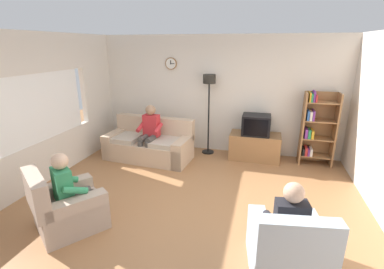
{
  "coord_description": "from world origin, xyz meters",
  "views": [
    {
      "loc": [
        1.07,
        -3.81,
        2.48
      ],
      "look_at": [
        -0.19,
        0.93,
        0.89
      ],
      "focal_mm": 26.15,
      "sensor_mm": 36.0,
      "label": 1
    }
  ],
  "objects_px": {
    "couch": "(149,145)",
    "person_in_right_armchair": "(288,221)",
    "tv_stand": "(255,146)",
    "bookshelf": "(316,128)",
    "tv": "(256,125)",
    "person_on_couch": "(149,130)",
    "person_in_left_armchair": "(70,187)",
    "floor_lamp": "(209,92)",
    "armchair_near_window": "(67,209)",
    "armchair_near_bookshelf": "(287,250)"
  },
  "relations": [
    {
      "from": "couch",
      "to": "person_in_right_armchair",
      "type": "distance_m",
      "value": 3.86
    },
    {
      "from": "tv_stand",
      "to": "bookshelf",
      "type": "relative_size",
      "value": 0.69
    },
    {
      "from": "tv",
      "to": "bookshelf",
      "type": "xyz_separation_m",
      "value": [
        1.23,
        0.1,
        -0.01
      ]
    },
    {
      "from": "person_on_couch",
      "to": "person_in_left_armchair",
      "type": "bearing_deg",
      "value": -92.91
    },
    {
      "from": "floor_lamp",
      "to": "couch",
      "type": "bearing_deg",
      "value": -150.89
    },
    {
      "from": "person_on_couch",
      "to": "person_in_left_armchair",
      "type": "xyz_separation_m",
      "value": [
        -0.13,
        -2.47,
        -0.09
      ]
    },
    {
      "from": "floor_lamp",
      "to": "armchair_near_window",
      "type": "distance_m",
      "value": 3.77
    },
    {
      "from": "armchair_near_window",
      "to": "armchair_near_bookshelf",
      "type": "height_order",
      "value": "same"
    },
    {
      "from": "tv",
      "to": "person_on_couch",
      "type": "distance_m",
      "value": 2.33
    },
    {
      "from": "bookshelf",
      "to": "person_in_left_armchair",
      "type": "distance_m",
      "value": 4.83
    },
    {
      "from": "couch",
      "to": "bookshelf",
      "type": "distance_m",
      "value": 3.62
    },
    {
      "from": "tv_stand",
      "to": "tv",
      "type": "bearing_deg",
      "value": -90.0
    },
    {
      "from": "bookshelf",
      "to": "person_on_couch",
      "type": "height_order",
      "value": "bookshelf"
    },
    {
      "from": "armchair_near_window",
      "to": "couch",
      "type": "bearing_deg",
      "value": 87.62
    },
    {
      "from": "tv",
      "to": "armchair_near_bookshelf",
      "type": "xyz_separation_m",
      "value": [
        0.52,
        -3.28,
        -0.51
      ]
    },
    {
      "from": "bookshelf",
      "to": "person_in_right_armchair",
      "type": "xyz_separation_m",
      "value": [
        -0.73,
        -3.29,
        -0.19
      ]
    },
    {
      "from": "tv_stand",
      "to": "bookshelf",
      "type": "xyz_separation_m",
      "value": [
        1.23,
        0.07,
        0.5
      ]
    },
    {
      "from": "bookshelf",
      "to": "armchair_near_window",
      "type": "bearing_deg",
      "value": -137.78
    },
    {
      "from": "person_on_couch",
      "to": "person_in_right_armchair",
      "type": "bearing_deg",
      "value": -42.7
    },
    {
      "from": "person_on_couch",
      "to": "person_in_left_armchair",
      "type": "height_order",
      "value": "person_on_couch"
    },
    {
      "from": "tv",
      "to": "armchair_near_bookshelf",
      "type": "height_order",
      "value": "tv"
    },
    {
      "from": "couch",
      "to": "person_on_couch",
      "type": "bearing_deg",
      "value": -57.95
    },
    {
      "from": "person_in_left_armchair",
      "to": "person_on_couch",
      "type": "bearing_deg",
      "value": 87.09
    },
    {
      "from": "floor_lamp",
      "to": "person_in_right_armchair",
      "type": "relative_size",
      "value": 1.65
    },
    {
      "from": "tv",
      "to": "bookshelf",
      "type": "bearing_deg",
      "value": 4.61
    },
    {
      "from": "armchair_near_window",
      "to": "armchair_near_bookshelf",
      "type": "xyz_separation_m",
      "value": [
        2.93,
        -0.07,
        0.0
      ]
    },
    {
      "from": "floor_lamp",
      "to": "armchair_near_bookshelf",
      "type": "xyz_separation_m",
      "value": [
        1.6,
        -3.4,
        -1.16
      ]
    },
    {
      "from": "floor_lamp",
      "to": "person_on_couch",
      "type": "height_order",
      "value": "floor_lamp"
    },
    {
      "from": "tv_stand",
      "to": "person_in_right_armchair",
      "type": "xyz_separation_m",
      "value": [
        0.5,
        -3.21,
        0.31
      ]
    },
    {
      "from": "tv_stand",
      "to": "floor_lamp",
      "type": "relative_size",
      "value": 0.59
    },
    {
      "from": "couch",
      "to": "armchair_near_window",
      "type": "xyz_separation_m",
      "value": [
        -0.11,
        -2.65,
        -0.02
      ]
    },
    {
      "from": "bookshelf",
      "to": "floor_lamp",
      "type": "height_order",
      "value": "floor_lamp"
    },
    {
      "from": "armchair_near_window",
      "to": "person_on_couch",
      "type": "height_order",
      "value": "person_on_couch"
    },
    {
      "from": "person_in_right_armchair",
      "to": "floor_lamp",
      "type": "bearing_deg",
      "value": 115.62
    },
    {
      "from": "tv_stand",
      "to": "armchair_near_window",
      "type": "xyz_separation_m",
      "value": [
        -2.41,
        -3.23,
        -0.0
      ]
    },
    {
      "from": "floor_lamp",
      "to": "armchair_near_window",
      "type": "bearing_deg",
      "value": -111.74
    },
    {
      "from": "person_in_right_armchair",
      "to": "bookshelf",
      "type": "bearing_deg",
      "value": 77.55
    },
    {
      "from": "couch",
      "to": "person_on_couch",
      "type": "distance_m",
      "value": 0.41
    },
    {
      "from": "tv_stand",
      "to": "armchair_near_bookshelf",
      "type": "distance_m",
      "value": 3.34
    },
    {
      "from": "couch",
      "to": "person_in_left_armchair",
      "type": "bearing_deg",
      "value": -91.26
    },
    {
      "from": "tv",
      "to": "armchair_near_window",
      "type": "xyz_separation_m",
      "value": [
        -2.41,
        -3.21,
        -0.51
      ]
    },
    {
      "from": "person_on_couch",
      "to": "armchair_near_window",
      "type": "bearing_deg",
      "value": -94.03
    },
    {
      "from": "tv_stand",
      "to": "person_on_couch",
      "type": "xyz_separation_m",
      "value": [
        -2.23,
        -0.69,
        0.41
      ]
    },
    {
      "from": "floor_lamp",
      "to": "armchair_near_window",
      "type": "height_order",
      "value": "floor_lamp"
    },
    {
      "from": "person_on_couch",
      "to": "person_in_right_armchair",
      "type": "distance_m",
      "value": 3.72
    },
    {
      "from": "person_in_right_armchair",
      "to": "person_in_left_armchair",
      "type": "bearing_deg",
      "value": 178.9
    },
    {
      "from": "person_on_couch",
      "to": "person_in_right_armchair",
      "type": "relative_size",
      "value": 1.11
    },
    {
      "from": "floor_lamp",
      "to": "armchair_near_bookshelf",
      "type": "height_order",
      "value": "floor_lamp"
    },
    {
      "from": "tv",
      "to": "person_on_couch",
      "type": "bearing_deg",
      "value": -163.45
    },
    {
      "from": "tv",
      "to": "floor_lamp",
      "type": "xyz_separation_m",
      "value": [
        -1.09,
        0.12,
        0.65
      ]
    }
  ]
}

